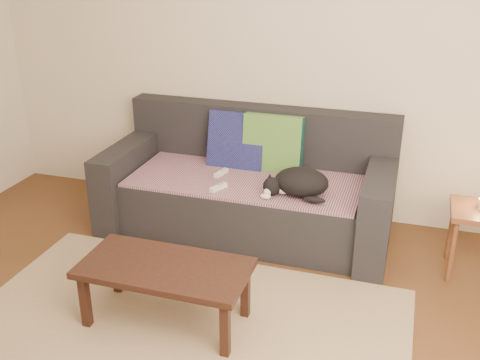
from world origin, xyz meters
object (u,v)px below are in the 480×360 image
object	(u,v)px
wii_remote_a	(221,173)
side_table	(480,221)
wii_remote_b	(218,187)
coffee_table	(165,273)
sofa	(249,190)
cat	(299,183)

from	to	relation	value
wii_remote_a	side_table	bearing A→B (deg)	-80.48
wii_remote_b	coffee_table	world-z (taller)	wii_remote_b
sofa	wii_remote_a	distance (m)	0.25
wii_remote_b	coffee_table	size ratio (longest dim) A/B	0.16
cat	wii_remote_b	size ratio (longest dim) A/B	3.16
sofa	wii_remote_b	size ratio (longest dim) A/B	14.00
cat	coffee_table	xyz separation A→B (m)	(-0.53, -1.00, -0.20)
wii_remote_a	wii_remote_b	size ratio (longest dim) A/B	1.00
side_table	wii_remote_a	bearing A→B (deg)	176.84
coffee_table	wii_remote_a	bearing A→B (deg)	94.02
wii_remote_b	side_table	distance (m)	1.72
wii_remote_b	sofa	bearing A→B (deg)	5.18
cat	wii_remote_b	bearing A→B (deg)	-157.40
side_table	coffee_table	bearing A→B (deg)	-147.57
cat	coffee_table	world-z (taller)	cat
side_table	cat	bearing A→B (deg)	-176.12
wii_remote_b	wii_remote_a	bearing A→B (deg)	40.58
side_table	sofa	bearing A→B (deg)	173.69
sofa	wii_remote_a	bearing A→B (deg)	-157.77
wii_remote_b	coffee_table	bearing A→B (deg)	-153.88
side_table	coffee_table	size ratio (longest dim) A/B	0.50
sofa	cat	bearing A→B (deg)	-30.84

